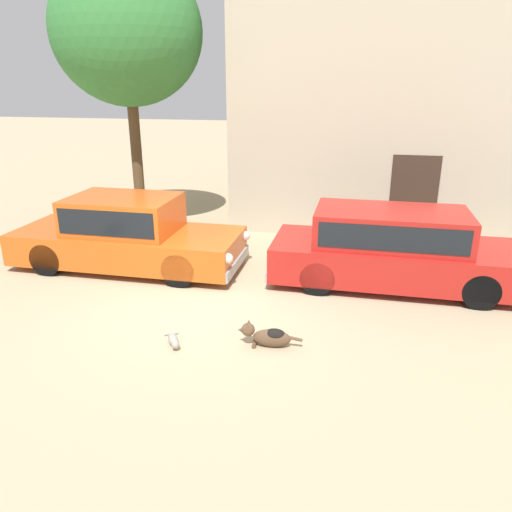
# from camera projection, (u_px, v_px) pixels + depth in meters

# --- Properties ---
(ground_plane) EXTENTS (80.00, 80.00, 0.00)m
(ground_plane) POSITION_uv_depth(u_px,v_px,m) (200.00, 304.00, 8.70)
(ground_plane) COLOR tan
(parked_sedan_nearest) EXTENTS (4.86, 1.83, 1.50)m
(parked_sedan_nearest) POSITION_uv_depth(u_px,v_px,m) (127.00, 233.00, 10.19)
(parked_sedan_nearest) COLOR #D15619
(parked_sedan_nearest) RESTS_ON ground_plane
(parked_sedan_second) EXTENTS (4.83, 1.83, 1.47)m
(parked_sedan_second) POSITION_uv_depth(u_px,v_px,m) (394.00, 247.00, 9.28)
(parked_sedan_second) COLOR #AD1E19
(parked_sedan_second) RESTS_ON ground_plane
(apartment_block) EXTENTS (13.03, 6.63, 8.87)m
(apartment_block) POSITION_uv_depth(u_px,v_px,m) (491.00, 52.00, 13.20)
(apartment_block) COLOR #BCB299
(apartment_block) RESTS_ON ground_plane
(stray_dog_spotted) EXTENTS (0.97, 0.25, 0.39)m
(stray_dog_spotted) POSITION_uv_depth(u_px,v_px,m) (267.00, 336.00, 7.26)
(stray_dog_spotted) COLOR brown
(stray_dog_spotted) RESTS_ON ground_plane
(stray_cat) EXTENTS (0.40, 0.56, 0.17)m
(stray_cat) POSITION_uv_depth(u_px,v_px,m) (173.00, 340.00, 7.32)
(stray_cat) COLOR gray
(stray_cat) RESTS_ON ground_plane
(acacia_tree_left) EXTENTS (3.65, 3.28, 6.56)m
(acacia_tree_left) POSITION_uv_depth(u_px,v_px,m) (127.00, 32.00, 11.65)
(acacia_tree_left) COLOR brown
(acacia_tree_left) RESTS_ON ground_plane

